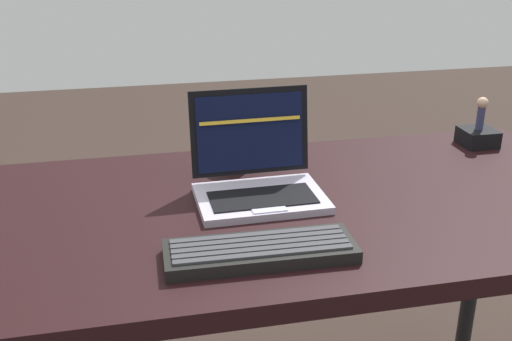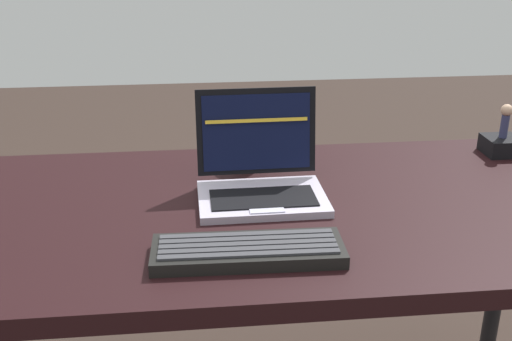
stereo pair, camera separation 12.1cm
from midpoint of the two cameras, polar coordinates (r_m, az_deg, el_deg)
The scene contains 6 objects.
desk at distance 1.28m, azimuth -0.19°, elevation -5.99°, with size 1.67×0.69×0.75m.
laptop_front at distance 1.28m, azimuth 3.10°, elevation -0.59°, with size 0.26×0.21×0.21m.
external_keyboard at distance 1.07m, azimuth 2.54°, elevation -7.45°, with size 0.33×0.12×0.03m.
figurine_stand at distance 1.66m, azimuth 23.58°, elevation 2.08°, with size 0.08×0.08×0.04m, color black.
figurine at distance 1.64m, azimuth 23.96°, elevation 4.41°, with size 0.03×0.03×0.08m.
coffee_mug at distance 1.45m, azimuth 1.86°, elevation 2.12°, with size 0.13×0.08×0.09m.
Camera 2 is at (-0.05, -1.13, 1.30)m, focal length 43.55 mm.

